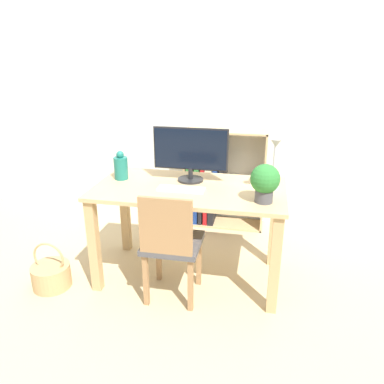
# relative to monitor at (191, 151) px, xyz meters

# --- Properties ---
(ground_plane) EXTENTS (10.00, 10.00, 0.00)m
(ground_plane) POSITION_rel_monitor_xyz_m (0.02, -0.15, -1.01)
(ground_plane) COLOR #CCB284
(wall_back) EXTENTS (8.00, 0.05, 2.60)m
(wall_back) POSITION_rel_monitor_xyz_m (0.02, 1.04, 0.29)
(wall_back) COLOR silver
(wall_back) RESTS_ON ground_plane
(desk) EXTENTS (1.42, 0.75, 0.77)m
(desk) POSITION_rel_monitor_xyz_m (0.02, -0.15, -0.37)
(desk) COLOR tan
(desk) RESTS_ON ground_plane
(monitor) EXTENTS (0.58, 0.20, 0.42)m
(monitor) POSITION_rel_monitor_xyz_m (0.00, 0.00, 0.00)
(monitor) COLOR #232326
(monitor) RESTS_ON desk
(keyboard) EXTENTS (0.35, 0.11, 0.02)m
(keyboard) POSITION_rel_monitor_xyz_m (-0.02, -0.23, -0.23)
(keyboard) COLOR silver
(keyboard) RESTS_ON desk
(vase) EXTENTS (0.11, 0.11, 0.23)m
(vase) POSITION_rel_monitor_xyz_m (-0.55, -0.07, -0.14)
(vase) COLOR #1E7266
(vase) RESTS_ON desk
(desk_lamp) EXTENTS (0.10, 0.19, 0.40)m
(desk_lamp) POSITION_rel_monitor_xyz_m (0.63, -0.13, 0.01)
(desk_lamp) COLOR #B7B7BC
(desk_lamp) RESTS_ON desk
(potted_plant) EXTENTS (0.20, 0.20, 0.26)m
(potted_plant) POSITION_rel_monitor_xyz_m (0.57, -0.33, -0.09)
(potted_plant) COLOR #4C4C51
(potted_plant) RESTS_ON desk
(chair) EXTENTS (0.40, 0.40, 0.85)m
(chair) POSITION_rel_monitor_xyz_m (-0.05, -0.48, -0.54)
(chair) COLOR #4C4C51
(chair) RESTS_ON ground_plane
(bookshelf) EXTENTS (0.81, 0.28, 1.01)m
(bookshelf) POSITION_rel_monitor_xyz_m (0.03, 0.87, -0.51)
(bookshelf) COLOR tan
(bookshelf) RESTS_ON ground_plane
(basket) EXTENTS (0.29, 0.29, 0.38)m
(basket) POSITION_rel_monitor_xyz_m (-1.00, -0.51, -0.91)
(basket) COLOR tan
(basket) RESTS_ON ground_plane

